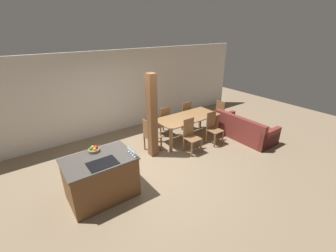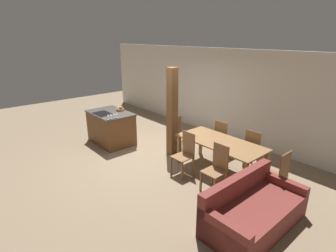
{
  "view_description": "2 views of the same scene",
  "coord_description": "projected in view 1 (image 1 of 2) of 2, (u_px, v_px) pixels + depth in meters",
  "views": [
    {
      "loc": [
        -2.59,
        -4.17,
        3.36
      ],
      "look_at": [
        0.6,
        0.2,
        0.95
      ],
      "focal_mm": 24.0,
      "sensor_mm": 36.0,
      "label": 1
    },
    {
      "loc": [
        5.17,
        -3.75,
        3.03
      ],
      "look_at": [
        0.6,
        0.2,
        0.95
      ],
      "focal_mm": 28.0,
      "sensor_mm": 36.0,
      "label": 2
    }
  ],
  "objects": [
    {
      "name": "kitchen_island",
      "position": [
        101.0,
        178.0,
        4.68
      ],
      "size": [
        1.39,
        0.94,
        0.95
      ],
      "color": "brown",
      "rests_on": "ground_plane"
    },
    {
      "name": "couch",
      "position": [
        244.0,
        130.0,
        7.31
      ],
      "size": [
        0.92,
        1.87,
        0.8
      ],
      "rotation": [
        0.0,
        0.0,
        1.57
      ],
      "color": "maroon",
      "rests_on": "ground_plane"
    },
    {
      "name": "wine_glass_near",
      "position": [
        135.0,
        152.0,
        4.49
      ],
      "size": [
        0.07,
        0.07,
        0.15
      ],
      "color": "silver",
      "rests_on": "kitchen_island"
    },
    {
      "name": "dining_chair_far_right",
      "position": [
        185.0,
        115.0,
        7.91
      ],
      "size": [
        0.4,
        0.4,
        0.99
      ],
      "rotation": [
        0.0,
        0.0,
        3.14
      ],
      "color": "brown",
      "rests_on": "ground_plane"
    },
    {
      "name": "wall_back",
      "position": [
        107.0,
        94.0,
        7.31
      ],
      "size": [
        11.2,
        0.08,
        2.7
      ],
      "color": "silver",
      "rests_on": "ground_plane"
    },
    {
      "name": "dining_table",
      "position": [
        188.0,
        119.0,
        7.1
      ],
      "size": [
        2.04,
        0.93,
        0.76
      ],
      "color": "olive",
      "rests_on": "ground_plane"
    },
    {
      "name": "wine_glass_end",
      "position": [
        129.0,
        147.0,
        4.68
      ],
      "size": [
        0.07,
        0.07,
        0.15
      ],
      "color": "silver",
      "rests_on": "kitchen_island"
    },
    {
      "name": "wine_glass_middle",
      "position": [
        133.0,
        150.0,
        4.55
      ],
      "size": [
        0.07,
        0.07,
        0.15
      ],
      "color": "silver",
      "rests_on": "kitchen_island"
    },
    {
      "name": "dining_chair_foot_end",
      "position": [
        218.0,
        115.0,
        7.91
      ],
      "size": [
        0.4,
        0.4,
        0.99
      ],
      "rotation": [
        0.0,
        0.0,
        -1.57
      ],
      "color": "brown",
      "rests_on": "ground_plane"
    },
    {
      "name": "wine_glass_far",
      "position": [
        131.0,
        149.0,
        4.61
      ],
      "size": [
        0.07,
        0.07,
        0.15
      ],
      "color": "silver",
      "rests_on": "kitchen_island"
    },
    {
      "name": "timber_post",
      "position": [
        152.0,
        117.0,
        5.97
      ],
      "size": [
        0.22,
        0.22,
        2.31
      ],
      "color": "brown",
      "rests_on": "ground_plane"
    },
    {
      "name": "dining_chair_near_left",
      "position": [
        191.0,
        135.0,
        6.41
      ],
      "size": [
        0.4,
        0.4,
        0.99
      ],
      "color": "brown",
      "rests_on": "ground_plane"
    },
    {
      "name": "dining_chair_head_end",
      "position": [
        150.0,
        135.0,
        6.41
      ],
      "size": [
        0.4,
        0.4,
        0.99
      ],
      "rotation": [
        0.0,
        0.0,
        1.57
      ],
      "color": "brown",
      "rests_on": "ground_plane"
    },
    {
      "name": "ground_plane",
      "position": [
        154.0,
        167.0,
        5.84
      ],
      "size": [
        16.0,
        16.0,
        0.0
      ],
      "primitive_type": "plane",
      "color": "#847056"
    },
    {
      "name": "dining_chair_far_left",
      "position": [
        163.0,
        120.0,
        7.42
      ],
      "size": [
        0.4,
        0.4,
        0.99
      ],
      "rotation": [
        0.0,
        0.0,
        3.14
      ],
      "color": "brown",
      "rests_on": "ground_plane"
    },
    {
      "name": "fruit_bowl",
      "position": [
        94.0,
        149.0,
        4.73
      ],
      "size": [
        0.23,
        0.23,
        0.12
      ],
      "color": "#99704C",
      "rests_on": "kitchen_island"
    },
    {
      "name": "dining_chair_near_right",
      "position": [
        213.0,
        128.0,
        6.9
      ],
      "size": [
        0.4,
        0.4,
        0.99
      ],
      "color": "brown",
      "rests_on": "ground_plane"
    }
  ]
}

